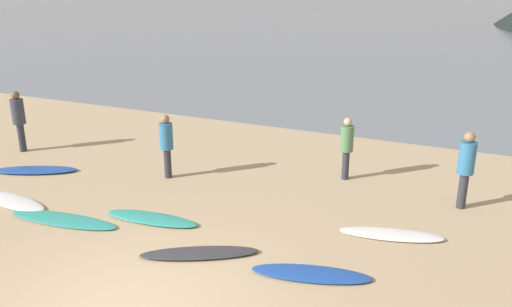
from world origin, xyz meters
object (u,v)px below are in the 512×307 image
at_px(surfboard_2, 13,201).
at_px(person_3, 347,143).
at_px(person_0, 18,116).
at_px(person_2, 166,141).
at_px(surfboard_3, 63,220).
at_px(surfboard_7, 391,234).
at_px(person_1, 466,164).
at_px(surfboard_4, 152,218).
at_px(surfboard_5, 199,253).
at_px(surfboard_6, 311,274).
at_px(surfboard_1, 35,170).

xyz_separation_m(surfboard_2, person_3, (6.31, 4.43, 0.88)).
bearing_deg(person_0, person_2, -77.83).
distance_m(surfboard_3, surfboard_7, 6.62).
bearing_deg(surfboard_7, surfboard_3, -174.70).
height_order(surfboard_2, surfboard_7, surfboard_7).
bearing_deg(surfboard_3, person_2, 72.08).
distance_m(surfboard_7, person_1, 2.46).
bearing_deg(surfboard_4, surfboard_7, 10.89).
height_order(surfboard_5, person_3, person_3).
bearing_deg(surfboard_4, person_3, 47.35).
relative_size(person_0, person_2, 1.08).
height_order(surfboard_6, surfboard_7, surfboard_7).
height_order(surfboard_7, person_0, person_0).
relative_size(person_1, person_2, 1.07).
bearing_deg(surfboard_3, person_0, 138.84).
height_order(surfboard_5, person_0, person_0).
xyz_separation_m(surfboard_3, surfboard_4, (1.64, 0.78, 0.01)).
height_order(surfboard_3, person_2, person_2).
distance_m(surfboard_5, person_1, 5.92).
height_order(surfboard_1, person_1, person_1).
height_order(surfboard_3, person_0, person_0).
bearing_deg(person_1, surfboard_5, -39.50).
relative_size(surfboard_6, person_2, 1.27).
relative_size(person_2, person_3, 1.03).
bearing_deg(surfboard_3, person_1, 22.72).
bearing_deg(surfboard_7, surfboard_2, -179.94).
height_order(surfboard_5, person_1, person_1).
bearing_deg(person_3, surfboard_3, -2.83).
bearing_deg(person_3, person_1, 119.41).
distance_m(surfboard_6, person_1, 4.56).
distance_m(surfboard_5, person_2, 4.11).
bearing_deg(surfboard_3, person_3, 39.10).
height_order(surfboard_1, person_2, person_2).
relative_size(surfboard_1, person_0, 1.23).
xyz_separation_m(surfboard_1, person_2, (3.32, 1.07, 0.90)).
xyz_separation_m(surfboard_6, person_2, (-4.69, 2.85, 0.91)).
distance_m(person_0, person_3, 9.07).
bearing_deg(surfboard_1, surfboard_6, -37.83).
distance_m(surfboard_2, surfboard_3, 1.67).
xyz_separation_m(surfboard_4, person_2, (-1.01, 2.19, 0.90)).
distance_m(surfboard_4, surfboard_7, 4.83).
distance_m(person_2, person_3, 4.38).
height_order(surfboard_3, person_3, person_3).
distance_m(surfboard_1, surfboard_3, 3.29).
height_order(surfboard_5, person_2, person_2).
distance_m(surfboard_6, person_2, 5.56).
height_order(surfboard_5, surfboard_7, same).
distance_m(surfboard_3, surfboard_4, 1.81).
height_order(surfboard_2, surfboard_6, surfboard_2).
bearing_deg(surfboard_1, surfboard_3, -60.43).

